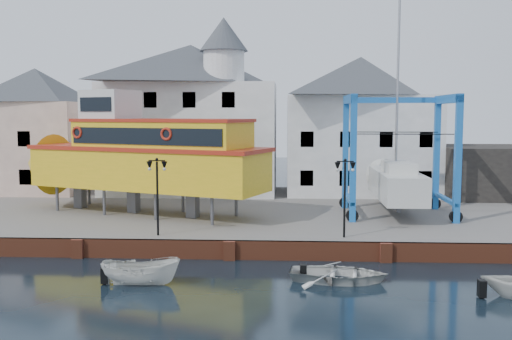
{
  "coord_description": "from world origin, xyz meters",
  "views": [
    {
      "loc": [
        2.9,
        -28.79,
        7.53
      ],
      "look_at": [
        1.0,
        7.0,
        4.0
      ],
      "focal_mm": 40.0,
      "sensor_mm": 36.0,
      "label": 1
    }
  ],
  "objects": [
    {
      "name": "travel_lift",
      "position": [
        10.06,
        9.04,
        3.48
      ],
      "size": [
        7.02,
        9.88,
        14.88
      ],
      "rotation": [
        0.0,
        0.0,
        -0.01
      ],
      "color": "#1C63B2",
      "rests_on": "hardstanding"
    },
    {
      "name": "quay_wall",
      "position": [
        -0.0,
        0.1,
        0.5
      ],
      "size": [
        44.0,
        0.47,
        1.0
      ],
      "color": "brown",
      "rests_on": "ground"
    },
    {
      "name": "shed_dark",
      "position": [
        19.0,
        17.0,
        3.0
      ],
      "size": [
        8.0,
        7.0,
        4.0
      ],
      "primitive_type": "cube",
      "color": "black",
      "rests_on": "hardstanding"
    },
    {
      "name": "lamp_post_right",
      "position": [
        6.0,
        1.2,
        4.17
      ],
      "size": [
        1.12,
        0.32,
        4.2
      ],
      "color": "black",
      "rests_on": "hardstanding"
    },
    {
      "name": "motorboat_a",
      "position": [
        -3.5,
        -4.5,
        0.0
      ],
      "size": [
        3.58,
        1.47,
        1.36
      ],
      "primitive_type": "imported",
      "rotation": [
        0.0,
        0.0,
        1.61
      ],
      "color": "silver",
      "rests_on": "ground"
    },
    {
      "name": "building_white_right",
      "position": [
        9.0,
        19.0,
        6.6
      ],
      "size": [
        12.0,
        8.0,
        11.2
      ],
      "color": "silver",
      "rests_on": "hardstanding"
    },
    {
      "name": "motorboat_b",
      "position": [
        5.3,
        -3.5,
        0.0
      ],
      "size": [
        4.74,
        3.66,
        0.91
      ],
      "primitive_type": "imported",
      "rotation": [
        0.0,
        0.0,
        1.45
      ],
      "color": "silver",
      "rests_on": "ground"
    },
    {
      "name": "building_white_main",
      "position": [
        -4.87,
        18.39,
        7.34
      ],
      "size": [
        14.0,
        8.3,
        14.0
      ],
      "color": "silver",
      "rests_on": "hardstanding"
    },
    {
      "name": "hardstanding",
      "position": [
        0.0,
        11.0,
        0.5
      ],
      "size": [
        44.0,
        22.0,
        1.0
      ],
      "primitive_type": "cube",
      "color": "#615C55",
      "rests_on": "ground"
    },
    {
      "name": "building_pink",
      "position": [
        -18.0,
        18.0,
        6.15
      ],
      "size": [
        8.0,
        7.0,
        10.3
      ],
      "color": "tan",
      "rests_on": "hardstanding"
    },
    {
      "name": "lamp_post_left",
      "position": [
        -4.0,
        1.2,
        4.17
      ],
      "size": [
        1.12,
        0.32,
        4.2
      ],
      "color": "black",
      "rests_on": "hardstanding"
    },
    {
      "name": "ground",
      "position": [
        0.0,
        0.0,
        0.0
      ],
      "size": [
        140.0,
        140.0,
        0.0
      ],
      "primitive_type": "plane",
      "color": "black",
      "rests_on": "ground"
    },
    {
      "name": "tour_boat",
      "position": [
        -7.17,
        8.16,
        4.82
      ],
      "size": [
        18.91,
        10.91,
        8.09
      ],
      "rotation": [
        0.0,
        0.0,
        -0.38
      ],
      "color": "#59595E",
      "rests_on": "hardstanding"
    }
  ]
}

